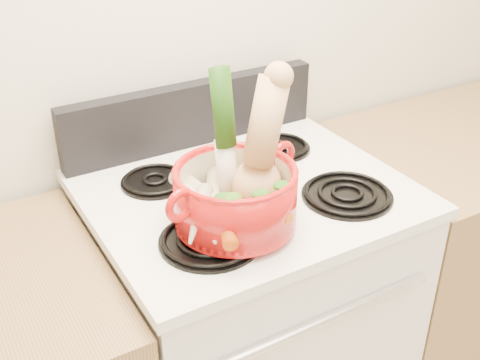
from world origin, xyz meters
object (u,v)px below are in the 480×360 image
stove_body (246,333)px  leek (226,135)px  squash (257,145)px  dutch_oven (235,197)px

stove_body → leek: bearing=-141.4°
squash → leek: size_ratio=0.92×
stove_body → dutch_oven: 0.60m
squash → leek: leek is taller
leek → squash: bearing=-48.6°
dutch_oven → leek: size_ratio=0.84×
squash → leek: 0.07m
stove_body → dutch_oven: dutch_oven is taller
dutch_oven → squash: 0.12m
squash → leek: bearing=110.9°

